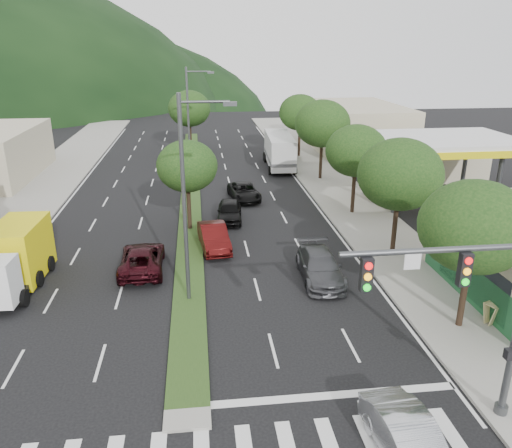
{
  "coord_description": "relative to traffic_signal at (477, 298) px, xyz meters",
  "views": [
    {
      "loc": [
        0.69,
        -14.19,
        11.98
      ],
      "look_at": [
        3.87,
        12.42,
        2.25
      ],
      "focal_mm": 35.0,
      "sensor_mm": 36.0,
      "label": 1
    }
  ],
  "objects": [
    {
      "name": "box_truck",
      "position": [
        -17.91,
        12.31,
        -3.16
      ],
      "size": [
        2.73,
        6.47,
        3.14
      ],
      "rotation": [
        0.0,
        0.0,
        3.1
      ],
      "color": "white",
      "rests_on": "ground"
    },
    {
      "name": "tree_r_d",
      "position": [
        2.97,
        31.54,
        0.54
      ],
      "size": [
        5.0,
        5.0,
        7.17
      ],
      "color": "black",
      "rests_on": "sidewalk_right"
    },
    {
      "name": "traffic_signal",
      "position": [
        0.0,
        0.0,
        0.0
      ],
      "size": [
        6.12,
        0.4,
        7.0
      ],
      "color": "#47494C",
      "rests_on": "ground"
    },
    {
      "name": "car_queue_c",
      "position": [
        -7.53,
        16.07,
        -3.9
      ],
      "size": [
        2.07,
        4.66,
        1.49
      ],
      "primitive_type": "imported",
      "rotation": [
        0.0,
        0.0,
        0.11
      ],
      "color": "#420B0B",
      "rests_on": "ground"
    },
    {
      "name": "gas_canopy",
      "position": [
        9.97,
        23.54,
        0.0
      ],
      "size": [
        12.2,
        8.2,
        5.25
      ],
      "color": "silver",
      "rests_on": "ground"
    },
    {
      "name": "suv_maroon",
      "position": [
        -11.63,
        13.34,
        -3.94
      ],
      "size": [
        2.41,
        5.08,
        1.4
      ],
      "primitive_type": "imported",
      "rotation": [
        0.0,
        0.0,
        3.16
      ],
      "color": "black",
      "rests_on": "ground"
    },
    {
      "name": "a_frame_sign",
      "position": [
        4.46,
        5.48,
        -3.91
      ],
      "size": [
        0.8,
        0.84,
        1.33
      ],
      "rotation": [
        0.0,
        0.0,
        0.37
      ],
      "color": "#CCBA7C",
      "rests_on": "sidewalk_right"
    },
    {
      "name": "tree_med_far",
      "position": [
        -9.03,
        45.54,
        0.36
      ],
      "size": [
        4.8,
        4.8,
        6.94
      ],
      "color": "black",
      "rests_on": "median"
    },
    {
      "name": "tree_r_b",
      "position": [
        2.97,
        13.54,
        0.39
      ],
      "size": [
        4.8,
        4.8,
        6.94
      ],
      "color": "black",
      "rests_on": "sidewalk_right"
    },
    {
      "name": "sidewalk_left",
      "position": [
        -22.03,
        26.54,
        -4.57
      ],
      "size": [
        6.0,
        90.0,
        0.15
      ],
      "primitive_type": "cube",
      "color": "gray",
      "rests_on": "ground"
    },
    {
      "name": "streetlight_mid",
      "position": [
        -8.82,
        34.54,
        0.94
      ],
      "size": [
        2.6,
        0.25,
        10.0
      ],
      "color": "#47494C",
      "rests_on": "ground"
    },
    {
      "name": "motorhome",
      "position": [
        -0.03,
        36.89,
        -2.89
      ],
      "size": [
        3.12,
        8.7,
        3.29
      ],
      "rotation": [
        0.0,
        0.0,
        -0.06
      ],
      "color": "silver",
      "rests_on": "ground"
    },
    {
      "name": "sidewalk_right",
      "position": [
        3.47,
        26.54,
        -4.57
      ],
      "size": [
        5.0,
        90.0,
        0.15
      ],
      "primitive_type": "cube",
      "color": "gray",
      "rests_on": "ground"
    },
    {
      "name": "tree_med_near",
      "position": [
        -9.03,
        19.54,
        -0.22
      ],
      "size": [
        4.0,
        4.0,
        6.02
      ],
      "color": "black",
      "rests_on": "median"
    },
    {
      "name": "tree_r_e",
      "position": [
        2.97,
        41.54,
        0.25
      ],
      "size": [
        4.6,
        4.6,
        6.71
      ],
      "color": "black",
      "rests_on": "sidewalk_right"
    },
    {
      "name": "tree_r_a",
      "position": [
        2.97,
        5.54,
        0.17
      ],
      "size": [
        4.6,
        4.6,
        6.63
      ],
      "color": "black",
      "rests_on": "sidewalk_right"
    },
    {
      "name": "car_queue_b",
      "position": [
        -2.05,
        11.07,
        -3.9
      ],
      "size": [
        2.27,
        5.18,
        1.48
      ],
      "primitive_type": "imported",
      "rotation": [
        0.0,
        0.0,
        -0.04
      ],
      "color": "#434448",
      "rests_on": "ground"
    },
    {
      "name": "median",
      "position": [
        -9.03,
        29.54,
        -4.59
      ],
      "size": [
        1.6,
        56.0,
        0.12
      ],
      "primitive_type": "cube",
      "color": "#233E16",
      "rests_on": "ground"
    },
    {
      "name": "bldg_right_far",
      "position": [
        10.47,
        45.54,
        -2.05
      ],
      "size": [
        10.0,
        16.0,
        5.2
      ],
      "primitive_type": "cube",
      "color": "#C1B599",
      "rests_on": "ground"
    },
    {
      "name": "tree_r_c",
      "position": [
        2.97,
        21.54,
        0.1
      ],
      "size": [
        4.4,
        4.4,
        6.48
      ],
      "color": "black",
      "rests_on": "sidewalk_right"
    },
    {
      "name": "car_queue_d",
      "position": [
        -4.69,
        26.07,
        -4.0
      ],
      "size": [
        2.63,
        4.87,
        1.3
      ],
      "primitive_type": "imported",
      "rotation": [
        0.0,
        0.0,
        0.11
      ],
      "color": "black",
      "rests_on": "ground"
    },
    {
      "name": "sedan_silver",
      "position": [
        -2.34,
        -1.46,
        -3.93
      ],
      "size": [
        1.94,
        4.5,
        1.44
      ],
      "primitive_type": "imported",
      "rotation": [
        0.0,
        0.0,
        0.1
      ],
      "color": "#A9ACB1",
      "rests_on": "ground"
    },
    {
      "name": "streetlight_near",
      "position": [
        -8.82,
        9.54,
        0.94
      ],
      "size": [
        2.6,
        0.25,
        10.0
      ],
      "color": "#47494C",
      "rests_on": "ground"
    },
    {
      "name": "ground",
      "position": [
        -9.03,
        1.54,
        -4.65
      ],
      "size": [
        160.0,
        160.0,
        0.0
      ],
      "primitive_type": "plane",
      "color": "black",
      "rests_on": "ground"
    },
    {
      "name": "car_queue_a",
      "position": [
        -6.21,
        21.07,
        -3.93
      ],
      "size": [
        2.01,
        4.33,
        1.44
      ],
      "primitive_type": "imported",
      "rotation": [
        0.0,
        0.0,
        -0.08
      ],
      "color": "black",
      "rests_on": "ground"
    }
  ]
}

